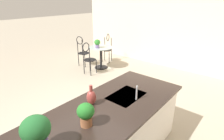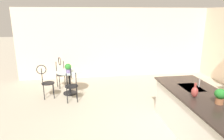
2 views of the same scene
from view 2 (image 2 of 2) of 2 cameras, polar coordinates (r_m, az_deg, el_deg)
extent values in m
plane|color=#B2A893|center=(4.62, 12.34, -17.25)|extent=(40.00, 40.00, 0.00)
cube|color=beige|center=(8.07, 1.97, 7.62)|extent=(0.12, 7.80, 2.70)
cube|color=white|center=(4.54, 24.38, -12.61)|extent=(2.70, 0.96, 0.88)
cube|color=#2D231E|center=(4.35, 25.07, -7.25)|extent=(2.80, 1.06, 0.04)
cube|color=#B2B5BA|center=(4.78, 21.47, -4.76)|extent=(0.56, 0.40, 0.03)
cylinder|color=black|center=(6.67, -11.70, -6.38)|extent=(0.44, 0.44, 0.03)
cylinder|color=black|center=(6.54, -11.87, -3.44)|extent=(0.07, 0.07, 0.69)
cylinder|color=#B2C6C1|center=(6.44, -12.05, -0.45)|extent=(0.80, 0.80, 0.01)
cylinder|color=black|center=(7.12, -12.44, -3.19)|extent=(0.03, 0.03, 0.45)
cylinder|color=black|center=(7.04, -14.59, -3.55)|extent=(0.03, 0.03, 0.45)
cylinder|color=black|center=(7.37, -13.17, -2.58)|extent=(0.03, 0.03, 0.45)
cylinder|color=black|center=(7.30, -15.25, -2.92)|extent=(0.03, 0.03, 0.45)
cylinder|color=black|center=(7.13, -13.99, -1.26)|extent=(0.50, 0.50, 0.02)
cylinder|color=black|center=(7.25, -13.49, 0.81)|extent=(0.03, 0.03, 0.45)
cylinder|color=black|center=(7.18, -15.46, 0.52)|extent=(0.03, 0.03, 0.45)
torus|color=black|center=(7.16, -14.59, 2.41)|extent=(0.27, 0.13, 0.28)
cylinder|color=black|center=(6.17, -12.63, -6.20)|extent=(0.03, 0.03, 0.45)
cylinder|color=black|center=(6.18, -10.02, -6.02)|extent=(0.03, 0.03, 0.45)
cylinder|color=black|center=(5.91, -12.55, -7.19)|extent=(0.03, 0.03, 0.45)
cylinder|color=black|center=(5.92, -9.82, -7.00)|extent=(0.03, 0.03, 0.45)
cylinder|color=black|center=(5.96, -11.38, -4.50)|extent=(0.41, 0.41, 0.02)
cylinder|color=black|center=(5.74, -12.71, -3.08)|extent=(0.03, 0.03, 0.45)
cylinder|color=black|center=(5.75, -10.12, -2.91)|extent=(0.03, 0.03, 0.45)
torus|color=black|center=(5.68, -11.54, -0.85)|extent=(0.29, 0.05, 0.28)
cylinder|color=black|center=(6.60, -16.33, -4.99)|extent=(0.03, 0.03, 0.45)
cylinder|color=black|center=(6.34, -16.13, -5.85)|extent=(0.03, 0.03, 0.45)
cylinder|color=black|center=(6.59, -18.76, -5.23)|extent=(0.03, 0.03, 0.45)
cylinder|color=black|center=(6.33, -18.67, -6.09)|extent=(0.03, 0.03, 0.45)
cylinder|color=black|center=(6.38, -17.64, -3.57)|extent=(0.45, 0.45, 0.02)
cylinder|color=black|center=(6.44, -19.19, -1.52)|extent=(0.03, 0.03, 0.45)
cylinder|color=black|center=(6.19, -19.12, -2.20)|extent=(0.03, 0.03, 0.45)
torus|color=black|center=(6.26, -19.34, 0.11)|extent=(0.08, 0.28, 0.28)
cylinder|color=#B2B5BA|center=(4.83, 23.46, -3.19)|extent=(0.02, 0.02, 0.22)
cylinder|color=#7A669E|center=(6.29, -12.27, -0.26)|extent=(0.14, 0.14, 0.11)
ellipsoid|color=#2F822F|center=(6.25, -12.34, 0.94)|extent=(0.20, 0.20, 0.18)
cylinder|color=#9E603D|center=(4.13, 28.06, -7.73)|extent=(0.14, 0.14, 0.11)
ellipsoid|color=#237227|center=(4.09, 28.31, -5.96)|extent=(0.20, 0.20, 0.18)
ellipsoid|color=#993D38|center=(4.23, 22.33, -5.78)|extent=(0.13, 0.13, 0.21)
cylinder|color=#993D38|center=(4.18, 22.53, -3.94)|extent=(0.04, 0.04, 0.08)
camera|label=1|loc=(4.20, 55.12, 6.36)|focal=29.29mm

